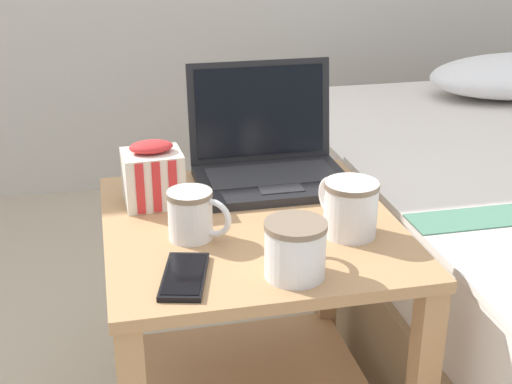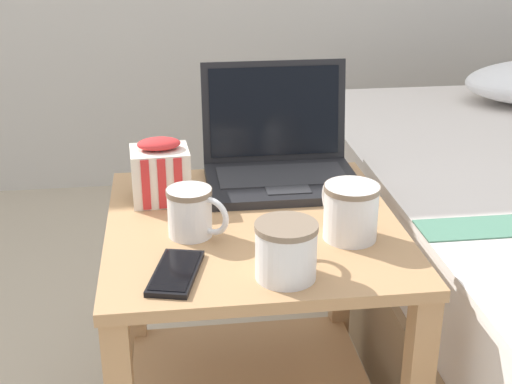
% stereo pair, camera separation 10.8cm
% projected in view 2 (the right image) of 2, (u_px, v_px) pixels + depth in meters
% --- Properties ---
extents(bedside_table, '(0.55, 0.59, 0.55)m').
position_uv_depth(bedside_table, '(253.00, 310.00, 1.43)').
color(bedside_table, tan).
rests_on(bedside_table, ground_plane).
extents(laptop, '(0.32, 0.26, 0.24)m').
position_uv_depth(laptop, '(280.00, 158.00, 1.54)').
color(laptop, black).
rests_on(laptop, bedside_table).
extents(mug_front_left, '(0.10, 0.13, 0.10)m').
position_uv_depth(mug_front_left, '(287.00, 247.00, 1.14)').
color(mug_front_left, white).
rests_on(mug_front_left, bedside_table).
extents(mug_front_right, '(0.11, 0.09, 0.09)m').
position_uv_depth(mug_front_right, '(191.00, 210.00, 1.29)').
color(mug_front_right, white).
rests_on(mug_front_right, bedside_table).
extents(mug_mid_center, '(0.10, 0.14, 0.10)m').
position_uv_depth(mug_mid_center, '(350.00, 209.00, 1.28)').
color(mug_mid_center, white).
rests_on(mug_mid_center, bedside_table).
extents(snack_bag, '(0.12, 0.11, 0.13)m').
position_uv_depth(snack_bag, '(160.00, 172.00, 1.43)').
color(snack_bag, silver).
rests_on(snack_bag, bedside_table).
extents(cell_phone, '(0.10, 0.16, 0.01)m').
position_uv_depth(cell_phone, '(176.00, 273.00, 1.17)').
color(cell_phone, black).
rests_on(cell_phone, bedside_table).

